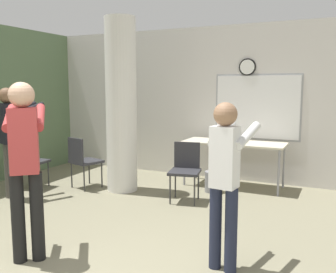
% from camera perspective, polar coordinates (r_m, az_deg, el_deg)
% --- Properties ---
extents(wall_back, '(8.00, 0.15, 2.80)m').
position_cam_1_polar(wall_back, '(7.04, 7.68, 5.04)').
color(wall_back, silver).
rests_on(wall_back, ground_plane).
extents(support_pillar, '(0.50, 0.50, 2.80)m').
position_cam_1_polar(support_pillar, '(6.12, -7.15, 4.67)').
color(support_pillar, silver).
rests_on(support_pillar, ground_plane).
extents(folding_table, '(1.71, 0.66, 0.77)m').
position_cam_1_polar(folding_table, '(6.46, 10.00, -1.31)').
color(folding_table, beige).
rests_on(folding_table, ground_plane).
extents(bottle_on_table, '(0.07, 0.07, 0.23)m').
position_cam_1_polar(bottle_on_table, '(6.43, 10.18, -0.08)').
color(bottle_on_table, black).
rests_on(bottle_on_table, folding_table).
extents(waste_bin, '(0.25, 0.25, 0.34)m').
position_cam_1_polar(waste_bin, '(6.18, 6.77, -6.86)').
color(waste_bin, gray).
rests_on(waste_bin, ground_plane).
extents(chair_near_pillar, '(0.55, 0.55, 0.87)m').
position_cam_1_polar(chair_near_pillar, '(6.44, -12.88, -3.30)').
color(chair_near_pillar, '#2D2D33').
rests_on(chair_near_pillar, ground_plane).
extents(chair_table_front, '(0.52, 0.52, 0.87)m').
position_cam_1_polar(chair_table_front, '(5.64, 2.70, -4.67)').
color(chair_table_front, '#2D2D33').
rests_on(chair_table_front, ground_plane).
extents(chair_by_left_wall, '(0.48, 0.48, 0.87)m').
position_cam_1_polar(chair_by_left_wall, '(6.76, -20.49, -3.09)').
color(chair_by_left_wall, '#2D2D33').
rests_on(chair_by_left_wall, ground_plane).
extents(person_watching_back, '(0.54, 0.68, 1.69)m').
position_cam_1_polar(person_watching_back, '(6.12, -22.87, 0.32)').
color(person_watching_back, '#514C47').
rests_on(person_watching_back, ground_plane).
extents(person_playing_front, '(0.66, 0.68, 1.75)m').
position_cam_1_polar(person_playing_front, '(3.86, -20.97, -3.01)').
color(person_playing_front, black).
rests_on(person_playing_front, ground_plane).
extents(person_playing_side, '(0.40, 0.64, 1.57)m').
position_cam_1_polar(person_playing_side, '(3.47, 8.74, -5.50)').
color(person_playing_side, '#1E2338').
rests_on(person_playing_side, ground_plane).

